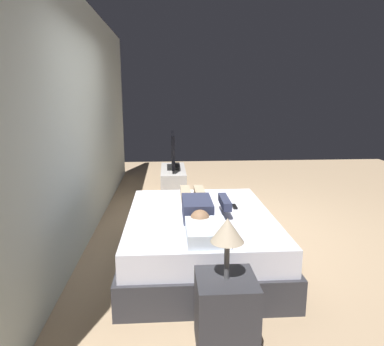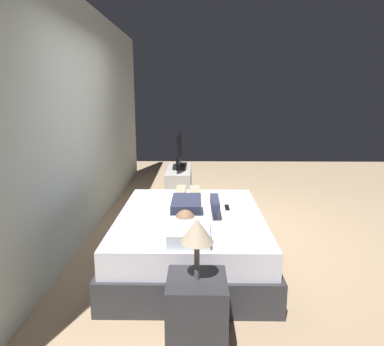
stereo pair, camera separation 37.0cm
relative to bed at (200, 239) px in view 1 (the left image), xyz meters
The scene contains 10 objects.
ground_plane 0.87m from the bed, 22.93° to the right, with size 10.00×10.00×0.00m, color tan.
back_wall 2.09m from the bed, 48.50° to the left, with size 6.40×0.10×2.80m, color silver.
bed is the anchor object (origin of this frame).
pillow 0.73m from the bed, behind, with size 0.48×0.34×0.12m, color white.
person 0.36m from the bed, 38.55° to the left, with size 1.26×0.46×0.18m.
remote 0.51m from the bed, 64.76° to the right, with size 0.15×0.04×0.02m, color black.
tv_stand 2.45m from the bed, ahead, with size 1.10×0.40×0.50m, color #B7B2AD.
tv 2.50m from the bed, ahead, with size 0.88×0.20×0.59m.
nightstand 1.27m from the bed, behind, with size 0.40×0.40×0.52m, color #333338.
lamp 1.40m from the bed, behind, with size 0.22×0.22×0.42m.
Camera 1 is at (-4.20, 0.63, 1.72)m, focal length 33.80 mm.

